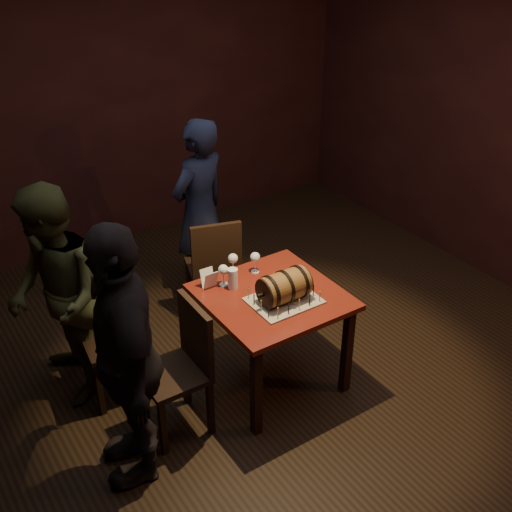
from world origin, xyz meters
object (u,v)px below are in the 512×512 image
object	(u,v)px
wine_glass_mid	(233,259)
person_back	(200,211)
wine_glass_right	(255,258)
pint_of_ale	(233,279)
chair_left_rear	(124,329)
chair_left_front	(184,361)
person_left_rear	(56,298)
chair_back	(214,264)
person_left_front	(125,356)
barrel_cake	(284,287)
wine_glass_left	(223,271)
pub_table	(272,308)

from	to	relation	value
wine_glass_mid	person_back	bearing A→B (deg)	75.23
wine_glass_mid	wine_glass_right	distance (m)	0.16
pint_of_ale	chair_left_rear	size ratio (longest dim) A/B	0.16
chair_left_front	person_left_rear	world-z (taller)	person_left_rear
chair_back	person_back	bearing A→B (deg)	75.22
person_left_front	chair_left_rear	bearing A→B (deg)	174.76
wine_glass_mid	wine_glass_right	size ratio (longest dim) A/B	1.00
barrel_cake	wine_glass_right	distance (m)	0.42
barrel_cake	pint_of_ale	world-z (taller)	barrel_cake
wine_glass_mid	person_left_front	bearing A→B (deg)	-152.04
person_left_front	barrel_cake	bearing A→B (deg)	108.43
wine_glass_left	chair_left_front	distance (m)	0.69
person_left_front	chair_back	bearing A→B (deg)	146.67
wine_glass_right	person_back	size ratio (longest dim) A/B	0.10
wine_glass_mid	wine_glass_right	xyz separation A→B (m)	(0.14, -0.07, 0.00)
barrel_cake	person_left_front	bearing A→B (deg)	-176.22
wine_glass_mid	pint_of_ale	xyz separation A→B (m)	(-0.10, -0.16, -0.04)
person_back	person_left_front	size ratio (longest dim) A/B	0.93
chair_left_front	chair_left_rear	bearing A→B (deg)	108.94
person_back	wine_glass_right	bearing A→B (deg)	65.86
chair_left_front	person_back	world-z (taller)	person_back
wine_glass_left	pub_table	bearing A→B (deg)	-53.20
wine_glass_mid	pint_of_ale	bearing A→B (deg)	-122.44
barrel_cake	chair_left_rear	size ratio (longest dim) A/B	0.41
person_back	person_left_rear	size ratio (longest dim) A/B	1.01
wine_glass_right	chair_back	xyz separation A→B (m)	(-0.01, 0.59, -0.35)
person_back	person_left_front	distance (m)	1.99
chair_left_front	chair_back	bearing A→B (deg)	50.40
chair_left_rear	person_left_rear	distance (m)	0.50
wine_glass_mid	chair_left_rear	bearing A→B (deg)	172.44
chair_left_rear	wine_glass_right	bearing A→B (deg)	-10.60
person_back	pint_of_ale	bearing A→B (deg)	54.15
person_left_rear	person_left_front	size ratio (longest dim) A/B	0.92
wine_glass_right	person_back	bearing A→B (deg)	84.08
wine_glass_right	person_left_rear	xyz separation A→B (m)	(-1.32, 0.40, -0.08)
pub_table	person_left_front	distance (m)	1.18
chair_back	person_left_rear	size ratio (longest dim) A/B	0.59
pub_table	chair_back	xyz separation A→B (m)	(0.06, 0.90, -0.12)
pub_table	wine_glass_right	xyz separation A→B (m)	(0.06, 0.31, 0.23)
chair_back	person_left_front	size ratio (longest dim) A/B	0.54
barrel_cake	wine_glass_mid	size ratio (longest dim) A/B	2.38
chair_left_rear	person_left_rear	xyz separation A→B (m)	(-0.36, 0.22, 0.27)
wine_glass_mid	chair_left_front	world-z (taller)	chair_left_front
pub_table	chair_back	size ratio (longest dim) A/B	0.97
person_back	person_left_front	xyz separation A→B (m)	(-1.31, -1.50, 0.06)
barrel_cake	pub_table	bearing A→B (deg)	99.72
wine_glass_mid	person_back	distance (m)	0.97
wine_glass_mid	person_left_rear	world-z (taller)	person_left_rear
chair_left_rear	person_left_front	bearing A→B (deg)	-109.90
person_left_rear	person_left_front	world-z (taller)	person_left_front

